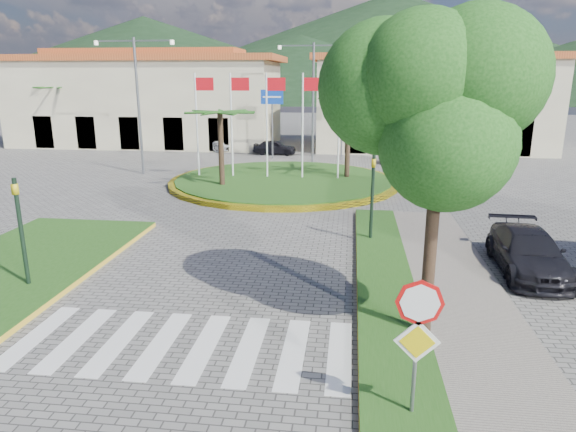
# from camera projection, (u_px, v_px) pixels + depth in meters

# --- Properties ---
(sidewalk_right) EXTENTS (4.00, 28.00, 0.15)m
(sidewalk_right) POSITION_uv_depth(u_px,v_px,m) (476.00, 421.00, 8.84)
(sidewalk_right) COLOR gray
(sidewalk_right) RESTS_ON ground
(verge_right) EXTENTS (1.60, 28.00, 0.18)m
(verge_right) POSITION_uv_depth(u_px,v_px,m) (405.00, 415.00, 8.98)
(verge_right) COLOR #214E16
(verge_right) RESTS_ON ground
(crosswalk) EXTENTS (8.00, 3.00, 0.01)m
(crosswalk) POSITION_uv_depth(u_px,v_px,m) (178.00, 345.00, 11.48)
(crosswalk) COLOR silver
(crosswalk) RESTS_ON ground
(roundabout_island) EXTENTS (12.70, 12.70, 6.00)m
(roundabout_island) POSITION_uv_depth(u_px,v_px,m) (284.00, 181.00, 28.67)
(roundabout_island) COLOR yellow
(roundabout_island) RESTS_ON ground
(stop_sign) EXTENTS (0.80, 0.11, 2.65)m
(stop_sign) POSITION_uv_depth(u_px,v_px,m) (418.00, 328.00, 8.48)
(stop_sign) COLOR slate
(stop_sign) RESTS_ON ground
(deciduous_tree) EXTENTS (3.60, 3.60, 6.80)m
(deciduous_tree) POSITION_uv_depth(u_px,v_px,m) (441.00, 109.00, 10.43)
(deciduous_tree) COLOR black
(deciduous_tree) RESTS_ON ground
(traffic_light_left) EXTENTS (0.15, 0.18, 3.20)m
(traffic_light_left) POSITION_uv_depth(u_px,v_px,m) (20.00, 223.00, 13.98)
(traffic_light_left) COLOR black
(traffic_light_left) RESTS_ON ground
(traffic_light_right) EXTENTS (0.15, 0.18, 3.20)m
(traffic_light_right) POSITION_uv_depth(u_px,v_px,m) (372.00, 190.00, 18.10)
(traffic_light_right) COLOR black
(traffic_light_right) RESTS_ON ground
(traffic_light_far) EXTENTS (0.18, 0.15, 3.20)m
(traffic_light_far) POSITION_uv_depth(u_px,v_px,m) (423.00, 142.00, 31.09)
(traffic_light_far) COLOR black
(traffic_light_far) RESTS_ON ground
(direction_sign_west) EXTENTS (1.60, 0.14, 5.20)m
(direction_sign_west) POSITION_uv_depth(u_px,v_px,m) (272.00, 109.00, 36.62)
(direction_sign_west) COLOR slate
(direction_sign_west) RESTS_ON ground
(direction_sign_east) EXTENTS (1.60, 0.14, 5.20)m
(direction_sign_east) POSITION_uv_depth(u_px,v_px,m) (342.00, 110.00, 36.02)
(direction_sign_east) COLOR slate
(direction_sign_east) RESTS_ON ground
(street_lamp_centre) EXTENTS (4.80, 0.16, 8.00)m
(street_lamp_centre) POSITION_uv_depth(u_px,v_px,m) (313.00, 96.00, 35.08)
(street_lamp_centre) COLOR slate
(street_lamp_centre) RESTS_ON ground
(street_lamp_west) EXTENTS (4.80, 0.16, 8.00)m
(street_lamp_west) POSITION_uv_depth(u_px,v_px,m) (138.00, 99.00, 30.52)
(street_lamp_west) COLOR slate
(street_lamp_west) RESTS_ON ground
(building_left) EXTENTS (23.32, 9.54, 8.05)m
(building_left) POSITION_uv_depth(u_px,v_px,m) (148.00, 99.00, 44.67)
(building_left) COLOR #BEB38F
(building_left) RESTS_ON ground
(building_right) EXTENTS (19.08, 9.54, 8.05)m
(building_right) POSITION_uv_depth(u_px,v_px,m) (430.00, 101.00, 41.83)
(building_right) COLOR #BEB38F
(building_right) RESTS_ON ground
(hill_far_west) EXTENTS (140.00, 140.00, 22.00)m
(hill_far_west) POSITION_uv_depth(u_px,v_px,m) (146.00, 57.00, 145.32)
(hill_far_west) COLOR black
(hill_far_west) RESTS_ON ground
(hill_far_mid) EXTENTS (180.00, 180.00, 30.00)m
(hill_far_mid) POSITION_uv_depth(u_px,v_px,m) (392.00, 45.00, 155.12)
(hill_far_mid) COLOR black
(hill_far_mid) RESTS_ON ground
(hill_near_back) EXTENTS (110.00, 110.00, 16.00)m
(hill_near_back) POSITION_uv_depth(u_px,v_px,m) (300.00, 67.00, 131.20)
(hill_near_back) COLOR black
(hill_near_back) RESTS_ON ground
(white_van) EXTENTS (5.17, 3.74, 1.31)m
(white_van) POSITION_uv_depth(u_px,v_px,m) (211.00, 142.00, 41.76)
(white_van) COLOR white
(white_van) RESTS_ON ground
(car_dark_a) EXTENTS (3.33, 1.43, 1.12)m
(car_dark_a) POSITION_uv_depth(u_px,v_px,m) (275.00, 147.00, 39.33)
(car_dark_a) COLOR black
(car_dark_a) RESTS_ON ground
(car_dark_b) EXTENTS (3.72, 2.02, 1.16)m
(car_dark_b) POSITION_uv_depth(u_px,v_px,m) (406.00, 155.00, 35.34)
(car_dark_b) COLOR black
(car_dark_b) RESTS_ON ground
(car_side_right) EXTENTS (1.97, 4.52, 1.29)m
(car_side_right) POSITION_uv_depth(u_px,v_px,m) (528.00, 252.00, 15.63)
(car_side_right) COLOR black
(car_side_right) RESTS_ON ground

